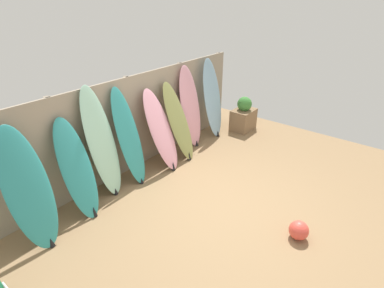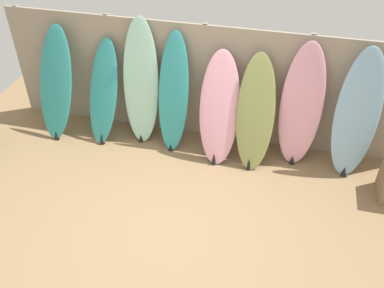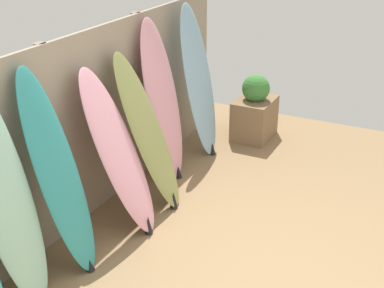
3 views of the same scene
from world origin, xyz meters
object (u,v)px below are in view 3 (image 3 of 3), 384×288
object	(u,v)px
surfboard_teal_3	(59,175)
surfboard_pink_4	(119,154)
surfboard_olive_5	(148,134)
surfboard_pink_6	(163,102)
surfboard_skyblue_7	(199,82)
surfboard_seafoam_2	(4,194)
planter_box	(255,111)

from	to	relation	value
surfboard_teal_3	surfboard_pink_4	distance (m)	0.71
surfboard_olive_5	surfboard_pink_6	bearing A→B (deg)	16.45
surfboard_pink_6	surfboard_pink_4	bearing A→B (deg)	-171.06
surfboard_olive_5	surfboard_pink_6	xyz separation A→B (m)	(0.60, 0.18, 0.11)
surfboard_pink_4	surfboard_pink_6	bearing A→B (deg)	8.94
surfboard_teal_3	surfboard_pink_4	xyz separation A→B (m)	(0.70, -0.10, -0.09)
surfboard_skyblue_7	surfboard_pink_4	bearing A→B (deg)	-177.07
surfboard_pink_6	surfboard_olive_5	bearing A→B (deg)	-163.55
surfboard_seafoam_2	surfboard_olive_5	distance (m)	1.73
surfboard_seafoam_2	surfboard_skyblue_7	bearing A→B (deg)	-1.36
surfboard_teal_3	surfboard_pink_6	distance (m)	1.80
planter_box	surfboard_seafoam_2	bearing A→B (deg)	172.10
surfboard_olive_5	surfboard_pink_4	bearing A→B (deg)	179.73
surfboard_teal_3	surfboard_skyblue_7	xyz separation A→B (m)	(2.52, -0.01, 0.04)
surfboard_teal_3	surfboard_skyblue_7	bearing A→B (deg)	-0.22
surfboard_seafoam_2	planter_box	distance (m)	3.84
surfboard_skyblue_7	planter_box	size ratio (longest dim) A/B	2.14
surfboard_olive_5	surfboard_pink_6	size ratio (longest dim) A/B	0.88
surfboard_olive_5	planter_box	world-z (taller)	surfboard_olive_5
surfboard_olive_5	planter_box	size ratio (longest dim) A/B	1.85
surfboard_pink_4	planter_box	world-z (taller)	surfboard_pink_4
surfboard_seafoam_2	surfboard_teal_3	xyz separation A→B (m)	(0.51, -0.06, -0.07)
surfboard_pink_4	surfboard_pink_6	size ratio (longest dim) A/B	0.88
surfboard_skyblue_7	surfboard_olive_5	bearing A→B (deg)	-175.84
surfboard_skyblue_7	surfboard_teal_3	bearing A→B (deg)	179.78
surfboard_olive_5	surfboard_skyblue_7	world-z (taller)	surfboard_skyblue_7
planter_box	surfboard_pink_6	bearing A→B (deg)	159.95
surfboard_seafoam_2	surfboard_pink_4	xyz separation A→B (m)	(1.20, -0.17, -0.16)
surfboard_pink_4	surfboard_skyblue_7	bearing A→B (deg)	2.93
surfboard_seafoam_2	surfboard_pink_6	bearing A→B (deg)	0.20
surfboard_skyblue_7	planter_box	xyz separation A→B (m)	(0.73, -0.45, -0.54)
surfboard_teal_3	surfboard_pink_6	world-z (taller)	surfboard_pink_6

